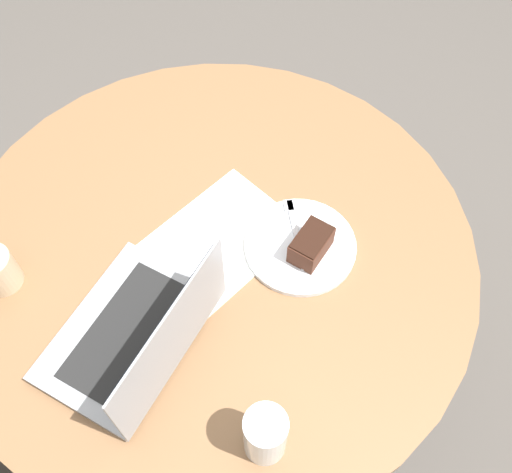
{
  "coord_description": "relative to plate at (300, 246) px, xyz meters",
  "views": [
    {
      "loc": [
        0.42,
        0.48,
        1.8
      ],
      "look_at": [
        -0.06,
        0.07,
        0.8
      ],
      "focal_mm": 42.0,
      "sensor_mm": 36.0,
      "label": 1
    }
  ],
  "objects": [
    {
      "name": "laptop",
      "position": [
        0.35,
        -0.1,
        0.03
      ],
      "size": [
        0.36,
        0.29,
        0.21
      ],
      "rotation": [
        0.0,
        0.0,
        3.35
      ],
      "color": "gray",
      "rests_on": "dining_table"
    },
    {
      "name": "paper_document",
      "position": [
        0.12,
        -0.14,
        -0.0
      ],
      "size": [
        0.35,
        0.24,
        0.0
      ],
      "rotation": [
        0.0,
        0.0,
        -0.07
      ],
      "color": "white",
      "rests_on": "dining_table"
    },
    {
      "name": "water_glass",
      "position": [
        0.34,
        0.2,
        0.06
      ],
      "size": [
        0.07,
        0.07,
        0.13
      ],
      "color": "silver",
      "rests_on": "dining_table"
    },
    {
      "name": "dining_table",
      "position": [
        0.12,
        -0.14,
        -0.15
      ],
      "size": [
        1.08,
        1.08,
        0.76
      ],
      "color": "brown",
      "rests_on": "ground_plane"
    },
    {
      "name": "fork",
      "position": [
        -0.02,
        -0.04,
        0.01
      ],
      "size": [
        0.13,
        0.14,
        0.0
      ],
      "rotation": [
        0.0,
        0.0,
        4.0
      ],
      "color": "silver",
      "rests_on": "plate"
    },
    {
      "name": "cake_slice",
      "position": [
        0.0,
        0.03,
        0.03
      ],
      "size": [
        0.1,
        0.07,
        0.06
      ],
      "rotation": [
        0.0,
        0.0,
        0.14
      ],
      "color": "#472619",
      "rests_on": "plate"
    },
    {
      "name": "plate",
      "position": [
        0.0,
        0.0,
        0.0
      ],
      "size": [
        0.23,
        0.23,
        0.01
      ],
      "color": "silver",
      "rests_on": "dining_table"
    },
    {
      "name": "ground_plane",
      "position": [
        0.12,
        -0.14,
        -0.76
      ],
      "size": [
        12.0,
        12.0,
        0.0
      ],
      "primitive_type": "plane",
      "color": "#4C4742"
    }
  ]
}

